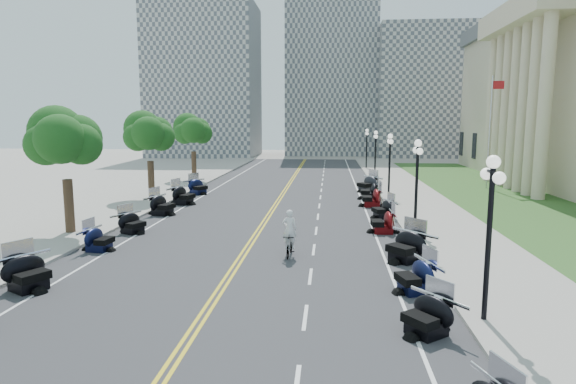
{
  "coord_description": "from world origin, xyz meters",
  "views": [
    {
      "loc": [
        3.9,
        -22.26,
        6.06
      ],
      "look_at": [
        1.52,
        5.18,
        2.0
      ],
      "focal_mm": 30.0,
      "sensor_mm": 36.0,
      "label": 1
    }
  ],
  "objects": [
    {
      "name": "centerline_yellow_a",
      "position": [
        -0.12,
        10.0,
        0.01
      ],
      "size": [
        0.12,
        90.0,
        0.0
      ],
      "primitive_type": "cube",
      "color": "yellow",
      "rests_on": "road"
    },
    {
      "name": "tree_4",
      "position": [
        -10.0,
        26.0,
        4.75
      ],
      "size": [
        4.8,
        4.8,
        9.2
      ],
      "primitive_type": null,
      "color": "#235619",
      "rests_on": "sidewalk_south"
    },
    {
      "name": "tree_2",
      "position": [
        -10.0,
        2.0,
        4.75
      ],
      "size": [
        4.8,
        4.8,
        9.2
      ],
      "primitive_type": null,
      "color": "#235619",
      "rests_on": "sidewalk_south"
    },
    {
      "name": "street_lamp_3",
      "position": [
        8.6,
        16.0,
        2.6
      ],
      "size": [
        0.5,
        1.2,
        4.9
      ],
      "primitive_type": null,
      "color": "black",
      "rests_on": "sidewalk_north"
    },
    {
      "name": "lane_dash_14",
      "position": [
        3.2,
        32.0,
        0.01
      ],
      "size": [
        0.12,
        2.0,
        0.0
      ],
      "primitive_type": "cube",
      "color": "white",
      "rests_on": "road"
    },
    {
      "name": "distant_block_a",
      "position": [
        -18.0,
        62.0,
        13.0
      ],
      "size": [
        18.0,
        14.0,
        26.0
      ],
      "primitive_type": "cube",
      "color": "gray",
      "rests_on": "ground"
    },
    {
      "name": "motorcycle_s_9",
      "position": [
        -7.07,
        16.84,
        0.7
      ],
      "size": [
        2.8,
        2.8,
        1.41
      ],
      "primitive_type": null,
      "rotation": [
        0.0,
        0.0,
        0.98
      ],
      "color": "black",
      "rests_on": "road"
    },
    {
      "name": "cyclist_rider",
      "position": [
        2.14,
        -1.23,
        1.94
      ],
      "size": [
        0.66,
        0.43,
        1.8
      ],
      "primitive_type": "imported",
      "rotation": [
        0.0,
        0.0,
        3.14
      ],
      "color": "silver",
      "rests_on": "bicycle"
    },
    {
      "name": "motorcycle_s_4",
      "position": [
        -6.91,
        -6.41,
        0.71
      ],
      "size": [
        2.78,
        2.78,
        1.43
      ],
      "primitive_type": null,
      "rotation": [
        0.0,
        0.0,
        1.06
      ],
      "color": "black",
      "rests_on": "road"
    },
    {
      "name": "lane_dash_12",
      "position": [
        3.2,
        24.0,
        0.01
      ],
      "size": [
        0.12,
        2.0,
        0.0
      ],
      "primitive_type": "cube",
      "color": "white",
      "rests_on": "road"
    },
    {
      "name": "lawn",
      "position": [
        17.5,
        18.0,
        0.05
      ],
      "size": [
        9.0,
        60.0,
        0.1
      ],
      "primitive_type": "cube",
      "color": "#356023",
      "rests_on": "ground"
    },
    {
      "name": "lane_dash_10",
      "position": [
        3.2,
        16.0,
        0.01
      ],
      "size": [
        0.12,
        2.0,
        0.0
      ],
      "primitive_type": "cube",
      "color": "white",
      "rests_on": "road"
    },
    {
      "name": "motorcycle_s_5",
      "position": [
        -6.89,
        -1.05,
        0.62
      ],
      "size": [
        1.95,
        1.95,
        1.24
      ],
      "primitive_type": null,
      "rotation": [
        0.0,
        0.0,
        1.47
      ],
      "color": "black",
      "rests_on": "road"
    },
    {
      "name": "street_lamp_2",
      "position": [
        8.6,
        4.0,
        2.6
      ],
      "size": [
        0.5,
        1.2,
        4.9
      ],
      "primitive_type": null,
      "color": "black",
      "rests_on": "sidewalk_north"
    },
    {
      "name": "motorcycle_s_8",
      "position": [
        -6.78,
        11.79,
        0.76
      ],
      "size": [
        2.68,
        2.68,
        1.53
      ],
      "primitive_type": null,
      "rotation": [
        0.0,
        0.0,
        1.3
      ],
      "color": "black",
      "rests_on": "road"
    },
    {
      "name": "lane_dash_5",
      "position": [
        3.2,
        -4.0,
        0.01
      ],
      "size": [
        0.12,
        2.0,
        0.0
      ],
      "primitive_type": "cube",
      "color": "white",
      "rests_on": "road"
    },
    {
      "name": "motorcycle_n_3",
      "position": [
        6.72,
        -8.93,
        0.63
      ],
      "size": [
        2.52,
        2.52,
        1.26
      ],
      "primitive_type": null,
      "rotation": [
        0.0,
        0.0,
        -0.9
      ],
      "color": "black",
      "rests_on": "road"
    },
    {
      "name": "lane_dash_13",
      "position": [
        3.2,
        28.0,
        0.01
      ],
      "size": [
        0.12,
        2.0,
        0.0
      ],
      "primitive_type": "cube",
      "color": "white",
      "rests_on": "road"
    },
    {
      "name": "motorcycle_s_6",
      "position": [
        -6.78,
        2.58,
        0.63
      ],
      "size": [
        2.44,
        2.44,
        1.27
      ],
      "primitive_type": null,
      "rotation": [
        0.0,
        0.0,
        1.1
      ],
      "color": "black",
      "rests_on": "road"
    },
    {
      "name": "sidewalk_south",
      "position": [
        -10.5,
        10.0,
        0.07
      ],
      "size": [
        5.0,
        90.0,
        0.15
      ],
      "primitive_type": "cube",
      "color": "#9E9991",
      "rests_on": "ground"
    },
    {
      "name": "motorcycle_n_4",
      "position": [
        6.99,
        -5.49,
        0.66
      ],
      "size": [
        2.36,
        2.36,
        1.32
      ],
      "primitive_type": null,
      "rotation": [
        0.0,
        0.0,
        -1.27
      ],
      "color": "black",
      "rests_on": "road"
    },
    {
      "name": "lane_dash_15",
      "position": [
        3.2,
        36.0,
        0.01
      ],
      "size": [
        0.12,
        2.0,
        0.0
      ],
      "primitive_type": "cube",
      "color": "white",
      "rests_on": "road"
    },
    {
      "name": "street_lamp_4",
      "position": [
        8.6,
        28.0,
        2.6
      ],
      "size": [
        0.5,
        1.2,
        4.9
      ],
      "primitive_type": null,
      "color": "black",
      "rests_on": "sidewalk_north"
    },
    {
      "name": "flagpole",
      "position": [
        18.0,
        22.0,
        5.0
      ],
      "size": [
        1.1,
        0.2,
        10.0
      ],
      "primitive_type": null,
      "color": "silver",
      "rests_on": "ground"
    },
    {
      "name": "ground",
      "position": [
        0.0,
        0.0,
        0.0
      ],
      "size": [
        160.0,
        160.0,
        0.0
      ],
      "primitive_type": "plane",
      "color": "gray"
    },
    {
      "name": "bicycle",
      "position": [
        2.14,
        -1.23,
        0.52
      ],
      "size": [
        0.58,
        1.75,
        1.04
      ],
      "primitive_type": "imported",
      "rotation": [
        0.0,
        0.0,
        -0.05
      ],
      "color": "#A51414",
      "rests_on": "road"
    },
    {
      "name": "lane_dash_19",
      "position": [
        3.2,
        52.0,
        0.01
      ],
      "size": [
        0.12,
        2.0,
        0.0
      ],
      "primitive_type": "cube",
      "color": "white",
      "rests_on": "road"
    },
    {
      "name": "edge_line_south",
      "position": [
        -6.4,
        10.0,
        0.01
      ],
      "size": [
        0.12,
        90.0,
        0.0
      ],
      "primitive_type": "cube",
      "color": "white",
      "rests_on": "road"
    },
    {
      "name": "street_lamp_1",
      "position": [
        8.6,
        -8.0,
        2.6
      ],
      "size": [
        0.5,
        1.2,
        4.9
      ],
      "primitive_type": null,
      "color": "black",
      "rests_on": "sidewalk_north"
    },
    {
      "name": "motorcycle_n_6",
      "position": [
        6.84,
        3.82,
        0.69
      ],
      "size": [
        2.06,
        2.06,
        1.38
      ],
      "primitive_type": null,
      "rotation": [
        0.0,
        0.0,
        -1.52
      ],
      "color": "#590A0C",
      "rests_on": "road"
    },
    {
      "name": "lane_dash_16",
      "position": [
        3.2,
        40.0,
        0.01
      ],
      "size": [
        0.12,
        2.0,
        0.0
      ],
      "primitive_type": "cube",
      "color": "white",
      "rests_on": "road"
    },
    {
      "name": "lane_dash_8",
      "position": [
        3.2,
        8.0,
        0.01
      ],
      "size": [
        0.12,
        2.0,
        0.0
      ],
      "primitive_type": "cube",
      "color": "white",
      "rests_on": "road"
    },
    {
      "name": "distant_block_c",
      "position": [
        22.0,
        65.0,
        11.0
      ],
      "size": [
        20.0,
        14.0,
        22.0
      ],
      "primitive_type": "cube",
      "color": "gray",
      "rests_on": "ground"
    },
    {
      "name": "motorcycle_n_5",
      "position": [
        7.24,
        -1.58,
        0.75
      ],
      "size": [
        3.01,
        3.01,
        1.49
      ],
      "primitive_type": null,
      "rotation": [
        0.0,
        0.0,
        -0.85
      ],
      "color": "black",
      "rests_on": "road"
    },
    {
      "name": "road",
      "position": [
        0.0,
        10.0,
        0.0
      ],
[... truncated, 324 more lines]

